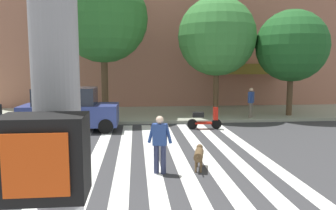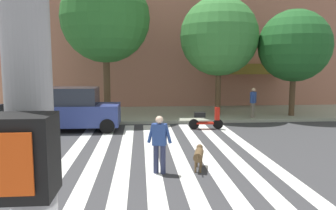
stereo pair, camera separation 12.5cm
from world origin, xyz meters
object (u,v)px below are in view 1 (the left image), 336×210
Objects in this scene: street_tree_nearest at (103,18)px; street_tree_middle at (217,37)px; parked_car_behind_first at (69,110)px; pedestrian_dog_walker at (160,141)px; parked_scooter at (204,119)px; dog_on_leash at (199,154)px; pedestrian_bystander at (251,101)px; street_tree_further at (292,46)px.

street_tree_nearest is 1.18× the size of street_tree_middle.
street_tree_nearest is (1.34, 3.44, 4.61)m from parked_car_behind_first.
street_tree_middle reaches higher than pedestrian_dog_walker.
parked_scooter is at bearing -36.48° from street_tree_nearest.
dog_on_leash is (1.17, 0.28, -0.48)m from pedestrian_dog_walker.
parked_car_behind_first reaches higher than dog_on_leash.
street_tree_middle is 4.09× the size of pedestrian_bystander.
street_tree_middle is 5.89× the size of dog_on_leash.
street_tree_further reaches higher than parked_scooter.
street_tree_nearest reaches higher than pedestrian_bystander.
street_tree_further reaches higher than pedestrian_bystander.
parked_car_behind_first is 0.73× the size of street_tree_further.
street_tree_further is 12.52m from pedestrian_dog_walker.
dog_on_leash is (3.55, -9.62, -5.14)m from street_tree_nearest.
parked_scooter is 1.00× the size of pedestrian_dog_walker.
pedestrian_dog_walker is at bearing -123.75° from pedestrian_bystander.
street_tree_further is at bearing 26.85° from parked_scooter.
pedestrian_bystander reaches higher than dog_on_leash.
street_tree_nearest is at bearing 175.19° from street_tree_further.
street_tree_middle reaches higher than dog_on_leash.
parked_car_behind_first is at bearing -157.00° from street_tree_middle.
parked_scooter is 0.24× the size of street_tree_middle.
parked_scooter is 0.27× the size of street_tree_further.
pedestrian_dog_walker is 1.44× the size of dog_on_leash.
parked_car_behind_first reaches higher than pedestrian_bystander.
dog_on_leash is at bearing -118.70° from pedestrian_bystander.
pedestrian_bystander is (9.34, 1.94, 0.10)m from parked_car_behind_first.
pedestrian_dog_walker is at bearing -60.03° from parked_car_behind_first.
street_tree_further is at bearing 48.08° from pedestrian_dog_walker.
street_tree_nearest is 4.82× the size of pedestrian_dog_walker.
pedestrian_dog_walker is (-3.98, -9.73, -3.69)m from street_tree_middle.
parked_car_behind_first is at bearing -168.27° from pedestrian_bystander.
parked_scooter is (6.31, -0.24, -0.50)m from parked_car_behind_first.
pedestrian_dog_walker is 1.00× the size of pedestrian_bystander.
parked_scooter is 3.78m from pedestrian_bystander.
parked_car_behind_first is 2.67× the size of parked_scooter.
street_tree_middle is 1.13× the size of street_tree_further.
pedestrian_dog_walker reaches higher than parked_scooter.
pedestrian_dog_walker is at bearing -166.70° from dog_on_leash.
street_tree_further is at bearing -9.86° from street_tree_middle.
street_tree_further is at bearing -4.81° from street_tree_nearest.
dog_on_leash is at bearing -128.41° from street_tree_further.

